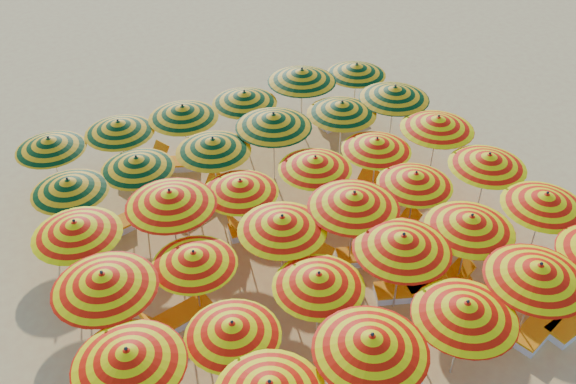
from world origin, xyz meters
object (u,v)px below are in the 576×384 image
(umbrella_11, at_px, (545,200))
(lounger_12, at_px, (102,233))
(lounger_6, at_px, (177,318))
(umbrella_7, at_px, (232,329))
(umbrella_19, at_px, (170,198))
(umbrella_25, at_px, (137,163))
(umbrella_34, at_px, (302,75))
(lounger_2, at_px, (576,320))
(lounger_9, at_px, (390,231))
(lounger_14, at_px, (145,168))
(umbrella_29, at_px, (395,93))
(lounger_13, at_px, (199,198))
(umbrella_33, at_px, (244,97))
(lounger_5, at_px, (438,281))
(umbrella_26, at_px, (213,145))
(lounger_16, at_px, (340,119))
(umbrella_35, at_px, (356,69))
(umbrella_4, at_px, (539,272))
(lounger_10, at_px, (258,228))
(lounger_1, at_px, (540,326))
(umbrella_6, at_px, (128,357))
(umbrella_14, at_px, (282,223))
(umbrella_3, at_px, (466,310))
(umbrella_31, at_px, (119,127))
(umbrella_12, at_px, (103,281))
(umbrella_8, at_px, (319,280))
(umbrella_16, at_px, (415,179))
(lounger_4, at_px, (411,290))
(lounger_15, at_px, (172,164))
(lounger_7, at_px, (306,275))
(umbrella_15, at_px, (354,200))
(umbrella_17, at_px, (488,160))
(umbrella_22, at_px, (377,144))
(umbrella_20, at_px, (240,186))
(umbrella_32, at_px, (183,112))
(umbrella_28, at_px, (342,108))
(umbrella_9, at_px, (403,242))
(lounger_8, at_px, (371,255))
(beachgoer_a, at_px, (184,214))
(umbrella_18, at_px, (76,228))
(beachgoer_b, at_px, (443,232))
(umbrella_21, at_px, (315,163))
(umbrella_24, at_px, (69,186))

(umbrella_11, height_order, lounger_12, umbrella_11)
(umbrella_11, height_order, lounger_6, umbrella_11)
(umbrella_7, bearing_deg, umbrella_11, 0.40)
(umbrella_19, relative_size, umbrella_25, 1.08)
(umbrella_11, distance_m, umbrella_34, 8.68)
(lounger_2, distance_m, lounger_9, 5.15)
(lounger_14, bearing_deg, umbrella_29, -41.07)
(umbrella_25, bearing_deg, lounger_13, -3.78)
(umbrella_33, height_order, lounger_5, umbrella_33)
(umbrella_26, xyz_separation_m, lounger_16, (5.49, 2.06, -1.83))
(umbrella_35, distance_m, lounger_5, 8.50)
(umbrella_4, distance_m, lounger_10, 7.49)
(lounger_1, bearing_deg, umbrella_6, 150.50)
(umbrella_14, relative_size, umbrella_35, 1.01)
(umbrella_3, distance_m, umbrella_31, 11.15)
(umbrella_19, bearing_deg, umbrella_6, -118.94)
(umbrella_34, xyz_separation_m, lounger_13, (-4.54, -2.09, -1.95))
(umbrella_12, relative_size, lounger_2, 1.48)
(umbrella_8, xyz_separation_m, umbrella_33, (1.84, 7.94, 0.01))
(umbrella_16, distance_m, lounger_4, 2.91)
(umbrella_16, relative_size, lounger_15, 1.38)
(lounger_7, bearing_deg, lounger_5, -54.62)
(umbrella_31, bearing_deg, umbrella_4, -58.36)
(umbrella_15, height_order, umbrella_17, umbrella_15)
(umbrella_22, bearing_deg, lounger_15, 139.10)
(umbrella_20, xyz_separation_m, lounger_16, (5.53, 3.98, -1.71))
(umbrella_7, distance_m, lounger_16, 11.31)
(umbrella_32, relative_size, lounger_15, 1.33)
(umbrella_28, height_order, lounger_2, umbrella_28)
(umbrella_31, height_order, lounger_6, umbrella_31)
(umbrella_33, bearing_deg, lounger_16, -1.17)
(umbrella_33, bearing_deg, umbrella_8, -103.09)
(umbrella_14, relative_size, umbrella_32, 1.08)
(umbrella_8, xyz_separation_m, umbrella_28, (4.14, 5.86, 0.09))
(lounger_7, bearing_deg, umbrella_31, 90.36)
(umbrella_8, height_order, umbrella_9, umbrella_9)
(umbrella_14, height_order, lounger_8, umbrella_14)
(umbrella_6, bearing_deg, beachgoer_a, 60.66)
(umbrella_17, xyz_separation_m, umbrella_35, (-0.22, 6.27, -0.09))
(umbrella_6, xyz_separation_m, umbrella_11, (10.56, -0.06, -0.09))
(umbrella_9, distance_m, lounger_5, 2.42)
(umbrella_18, xyz_separation_m, umbrella_31, (2.16, 4.04, -0.08))
(umbrella_9, distance_m, umbrella_35, 8.90)
(umbrella_6, relative_size, umbrella_11, 1.16)
(umbrella_26, bearing_deg, beachgoer_b, -47.60)
(lounger_12, bearing_deg, umbrella_6, 70.44)
(umbrella_21, relative_size, umbrella_32, 1.07)
(umbrella_33, xyz_separation_m, umbrella_35, (4.17, 0.04, -0.03))
(umbrella_24, xyz_separation_m, lounger_13, (3.46, 0.06, -1.73))
(umbrella_19, xyz_separation_m, lounger_4, (4.72, -3.83, -1.98))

